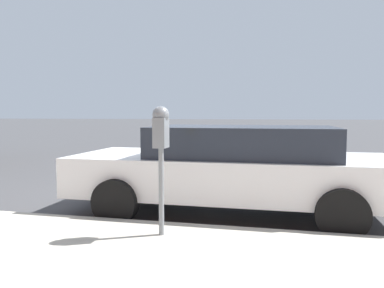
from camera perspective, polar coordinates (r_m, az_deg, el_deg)
name	(u,v)px	position (r m, az deg, el deg)	size (l,w,h in m)	color
ground_plane	(174,195)	(7.16, -2.76, -7.72)	(220.00, 220.00, 0.00)	#424244
parking_meter	(161,137)	(4.23, -4.75, 1.03)	(0.21, 0.19, 1.47)	gray
car_white	(233,167)	(5.72, 6.33, -3.44)	(2.09, 4.73, 1.34)	silver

